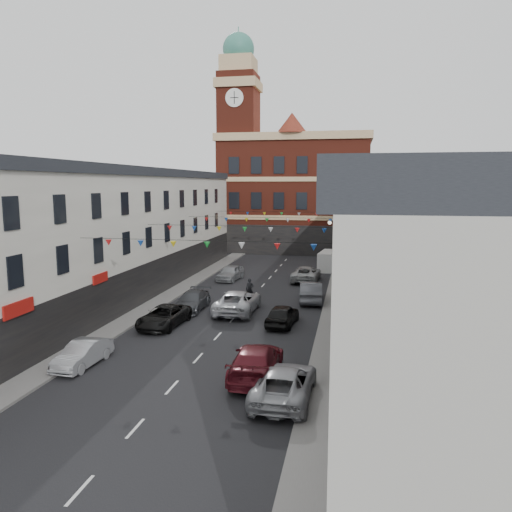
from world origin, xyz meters
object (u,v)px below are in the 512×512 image
Objects in this scene: car_right_e at (311,292)px; car_right_f at (306,274)px; car_left_b at (83,354)px; car_right_d at (282,315)px; street_lamp at (336,243)px; white_van at (329,261)px; car_left_c at (164,317)px; car_right_c at (256,361)px; car_right_b at (284,383)px; car_left_e at (230,273)px; pedestrian at (250,289)px; car_left_d at (192,301)px; moving_car at (238,302)px.

car_right_e is 8.44m from car_right_f.
car_left_b is 0.94× the size of car_right_d.
white_van is (-0.95, 7.66, -2.88)m from street_lamp.
car_right_d is at bearing 17.51° from car_left_c.
car_left_c is at bearing -122.58° from street_lamp.
car_right_c is 1.21× the size of white_van.
car_right_e is (-0.36, 18.60, 0.07)m from car_right_b.
car_left_b is at bearing 53.42° from car_right_e.
car_left_c is 1.12× the size of car_left_e.
pedestrian reaches higher than car_right_b.
car_right_b is (9.34, -9.68, 0.06)m from car_left_c.
white_van is (2.00, 31.67, 0.21)m from car_right_c.
car_left_c is 26.11m from white_van.
car_right_c is 1.33× the size of car_right_d.
car_right_f is at bearing 166.29° from street_lamp.
car_left_b is 17.15m from pedestrian.
car_right_f is at bearing -86.37° from car_right_e.
car_left_d is at bearing 84.26° from car_left_b.
car_left_b is 0.71× the size of car_right_c.
car_right_c is (-1.69, 2.26, 0.07)m from car_right_b.
car_left_b is 33.78m from white_van.
white_van is at bearing 46.74° from car_left_e.
white_van is (0.31, 33.93, 0.28)m from car_right_b.
car_right_b is at bearing -41.72° from car_left_c.
car_right_e is (1.33, 7.13, 0.10)m from car_right_d.
street_lamp is at bearing 7.18° from car_left_e.
car_left_b is 0.67× the size of moving_car.
car_left_d is 11.93m from car_left_e.
pedestrian is at bearing -129.48° from street_lamp.
car_left_c is 0.83× the size of moving_car.
car_right_d is 22.55m from white_van.
car_left_d is at bearing -128.71° from pedestrian.
car_left_e is at bearing -74.13° from moving_car.
car_left_e is 16.35m from car_right_d.
car_right_c reaches higher than car_left_e.
car_right_e is 2.79× the size of pedestrian.
car_right_c is (-2.95, -24.01, -3.10)m from street_lamp.
car_right_d is (9.10, 9.45, 0.06)m from car_left_b.
street_lamp is 16.07m from car_left_d.
car_left_d is 3.50m from moving_car.
car_left_d is 0.96× the size of car_right_e.
street_lamp is 15.42m from car_right_d.
car_right_c reaches higher than car_right_d.
car_right_d is at bearing -88.46° from white_van.
car_right_c is 12.48m from moving_car.
white_van is (11.10, 31.91, 0.37)m from car_left_b.
car_left_e is 0.81× the size of car_right_f.
car_right_f reaches higher than car_right_d.
moving_car is at bearing 52.99° from car_left_c.
car_left_c is at bearing 48.27° from moving_car.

